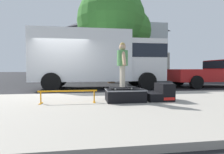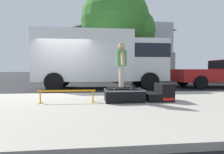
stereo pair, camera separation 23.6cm
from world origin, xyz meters
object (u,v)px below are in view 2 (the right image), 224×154
Objects in this scene: skate_box at (124,95)px; kicker_ramp at (160,93)px; grind_rail at (67,93)px; skater_kid at (121,61)px; box_truck at (103,58)px; street_tree_main at (119,23)px; skateboard at (121,87)px.

kicker_ramp reaches higher than skate_box.
grind_rail reaches higher than skate_box.
skate_box is 0.69× the size of grind_rail.
skater_kid is 4.73m from box_truck.
skater_kid reaches higher than kicker_ramp.
box_truck is (1.26, 4.76, 1.31)m from grind_rail.
skate_box is at bearing -97.48° from street_tree_main.
grind_rail is at bearing -104.79° from box_truck.
skater_kid is at bearing -97.99° from street_tree_main.
skater_kid is at bearing 168.72° from skate_box.
box_truck is 0.95× the size of street_tree_main.
box_truck is (-0.37, 4.72, 1.39)m from skate_box.
grind_rail is at bearing -179.29° from kicker_ramp.
kicker_ramp is at bearing -72.73° from box_truck.
street_tree_main is (1.47, 3.69, 2.86)m from box_truck.
box_truck reaches higher than skater_kid.
kicker_ramp is 0.10× the size of street_tree_main.
grind_rail is at bearing -107.89° from street_tree_main.
kicker_ramp is at bearing -0.73° from skater_kid.
skate_box is 0.99m from skater_kid.
kicker_ramp is at bearing -0.73° from skateboard.
street_tree_main is (2.73, 8.45, 4.17)m from grind_rail.
skateboard is (-0.07, 0.01, 0.22)m from skate_box.
skate_box is at bearing 179.98° from kicker_ramp.
box_truck reaches higher than kicker_ramp.
street_tree_main is at bearing 72.11° from grind_rail.
skater_kid reaches higher than skate_box.
skateboard is at bearing -97.99° from street_tree_main.
skater_kid is at bearing -86.45° from box_truck.
skater_kid is (-0.07, 0.01, 0.99)m from skate_box.
skate_box is 1.62m from grind_rail.
box_truck reaches higher than skate_box.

